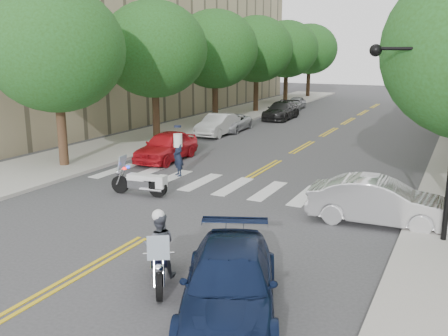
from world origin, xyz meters
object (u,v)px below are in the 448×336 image
Objects in this scene: motorcycle_police at (159,250)px; motorcycle_parked at (143,182)px; officer_standing at (178,156)px; sedan_blue at (230,284)px; convertible at (379,201)px.

motorcycle_police is 7.59m from motorcycle_parked.
motorcycle_police is 0.88× the size of motorcycle_parked.
officer_standing is 12.25m from sedan_blue.
officer_standing is 9.51m from convertible.
convertible is at bearing 21.42° from officer_standing.
motorcycle_police is 0.42× the size of sedan_blue.
motorcycle_parked is 1.29× the size of officer_standing.
motorcycle_police is at bearing -148.62° from motorcycle_parked.
motorcycle_parked reaches higher than convertible.
convertible is at bearing -153.55° from motorcycle_police.
officer_standing is 0.40× the size of convertible.
motorcycle_police is 2.28m from sedan_blue.
sedan_blue is at bearing -140.55° from motorcycle_parked.
motorcycle_parked reaches higher than sedan_blue.
motorcycle_police is 1.13× the size of officer_standing.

